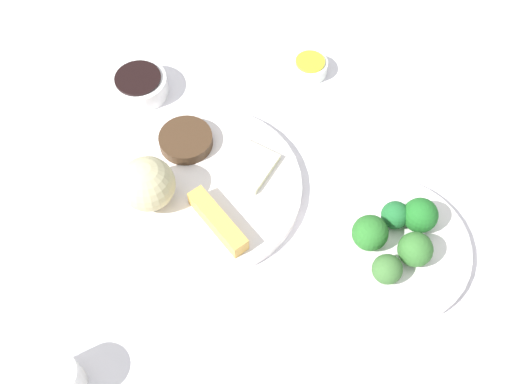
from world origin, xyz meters
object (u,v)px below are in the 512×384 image
at_px(main_plate, 202,186).
at_px(sauce_ramekin_hot_mustard, 310,68).
at_px(soy_sauce_bowl, 140,86).
at_px(teacup, 57,381).
at_px(broccoli_plate, 389,247).

height_order(main_plate, sauce_ramekin_hot_mustard, sauce_ramekin_hot_mustard).
relative_size(soy_sauce_bowl, sauce_ramekin_hot_mustard, 1.53).
xyz_separation_m(sauce_ramekin_hot_mustard, teacup, (0.19, 0.59, 0.02)).
xyz_separation_m(main_plate, broccoli_plate, (-0.29, 0.03, -0.00)).
distance_m(main_plate, soy_sauce_bowl, 0.22).
bearing_deg(broccoli_plate, soy_sauce_bowl, -23.23).
bearing_deg(sauce_ramekin_hot_mustard, teacup, 72.05).
relative_size(main_plate, teacup, 4.74).
bearing_deg(broccoli_plate, main_plate, -6.45).
relative_size(broccoli_plate, teacup, 3.68).
bearing_deg(main_plate, sauce_ramekin_hot_mustard, -112.01).
xyz_separation_m(main_plate, sauce_ramekin_hot_mustard, (-0.11, -0.27, 0.00)).
bearing_deg(soy_sauce_bowl, broccoli_plate, 156.77).
xyz_separation_m(broccoli_plate, sauce_ramekin_hot_mustard, (0.18, -0.30, 0.01)).
distance_m(main_plate, broccoli_plate, 0.29).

